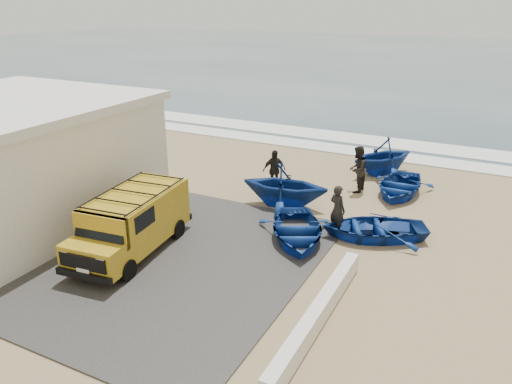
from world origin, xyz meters
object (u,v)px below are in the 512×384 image
at_px(fisherman_front, 337,209).
at_px(fisherman_back, 274,170).
at_px(parapet, 318,314).
at_px(boat_near_right, 373,228).
at_px(boat_near_left, 297,231).
at_px(building, 0,162).
at_px(boat_far_left, 383,156).
at_px(boat_mid_right, 399,186).
at_px(fisherman_middle, 357,169).
at_px(van, 132,221).
at_px(boat_mid_left, 285,185).

distance_m(fisherman_front, fisherman_back, 4.65).
relative_size(parapet, boat_near_right, 1.70).
relative_size(parapet, boat_near_left, 1.68).
bearing_deg(building, boat_far_left, 44.94).
distance_m(parapet, boat_near_right, 5.40).
height_order(boat_mid_right, fisherman_middle, fisherman_middle).
distance_m(boat_mid_right, fisherman_middle, 1.84).
height_order(van, fisherman_front, van).
bearing_deg(van, boat_near_left, 28.80).
bearing_deg(boat_far_left, boat_near_left, -60.72).
height_order(boat_mid_left, fisherman_front, boat_mid_left).
relative_size(boat_near_right, boat_mid_right, 1.00).
bearing_deg(parapet, van, 171.57).
xyz_separation_m(van, boat_mid_left, (2.80, 5.61, -0.19)).
bearing_deg(fisherman_front, boat_far_left, -65.60).
bearing_deg(boat_far_left, building, -99.42).
bearing_deg(fisherman_middle, fisherman_front, 9.92).
bearing_deg(parapet, boat_mid_left, 119.99).
distance_m(parapet, boat_mid_right, 9.85).
relative_size(parapet, fisherman_front, 3.46).
bearing_deg(parapet, boat_far_left, 96.21).
height_order(boat_near_left, boat_mid_right, boat_near_left).
bearing_deg(building, parapet, -4.58).
bearing_deg(fisherman_front, building, 44.22).
distance_m(boat_near_left, boat_mid_right, 6.23).
height_order(van, boat_near_left, van).
height_order(parapet, boat_mid_left, boat_mid_left).
height_order(boat_mid_right, fisherman_back, fisherman_back).
height_order(boat_mid_left, fisherman_back, boat_mid_left).
distance_m(parapet, boat_near_left, 4.59).
bearing_deg(fisherman_back, parapet, -105.76).
distance_m(building, boat_mid_right, 15.37).
xyz_separation_m(building, fisherman_middle, (10.76, 8.37, -1.18)).
bearing_deg(fisherman_front, boat_near_left, 74.19).
height_order(boat_near_left, boat_near_right, boat_near_left).
xyz_separation_m(boat_mid_left, fisherman_back, (-1.13, 1.45, -0.02)).
bearing_deg(building, fisherman_front, 20.54).
xyz_separation_m(boat_near_right, fisherman_back, (-4.94, 2.64, 0.50)).
bearing_deg(boat_near_left, fisherman_front, 23.94).
relative_size(boat_near_left, boat_mid_left, 1.06).
xyz_separation_m(parapet, van, (-6.60, 0.98, 0.80)).
xyz_separation_m(building, boat_mid_left, (8.70, 5.59, -1.28)).
xyz_separation_m(boat_near_left, fisherman_front, (0.99, 1.21, 0.50)).
distance_m(boat_mid_left, fisherman_middle, 3.47).
xyz_separation_m(boat_near_right, boat_far_left, (-1.33, 6.75, 0.49)).
distance_m(boat_near_right, boat_mid_right, 4.45).
distance_m(boat_mid_left, fisherman_back, 1.84).
xyz_separation_m(boat_near_left, boat_mid_left, (-1.57, 2.57, 0.52)).
relative_size(boat_mid_left, fisherman_front, 1.94).
bearing_deg(boat_near_right, boat_far_left, 165.64).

